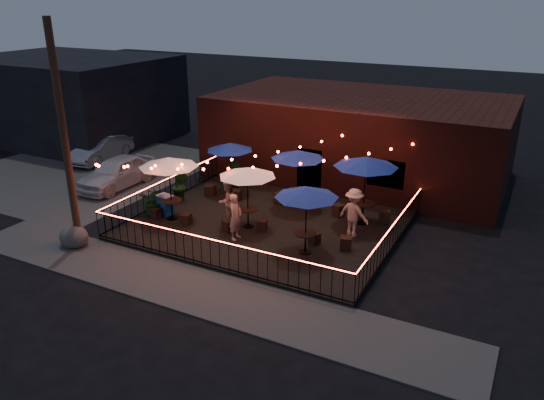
{
  "coord_description": "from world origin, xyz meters",
  "views": [
    {
      "loc": [
        9.04,
        -14.91,
        8.65
      ],
      "look_at": [
        0.13,
        2.14,
        1.14
      ],
      "focal_mm": 35.0,
      "sensor_mm": 36.0,
      "label": 1
    }
  ],
  "objects": [
    {
      "name": "fence_right",
      "position": [
        5.0,
        2.0,
        0.66
      ],
      "size": [
        0.04,
        8.0,
        1.04
      ],
      "rotation": [
        0.0,
        0.0,
        1.57
      ],
      "color": "black",
      "rests_on": "patio"
    },
    {
      "name": "festoon_lights",
      "position": [
        -1.01,
        1.7,
        2.52
      ],
      "size": [
        10.02,
        8.72,
        1.32
      ],
      "color": "#FF311A",
      "rests_on": "ground"
    },
    {
      "name": "bistro_chair_9",
      "position": [
        3.5,
        1.33,
        0.38
      ],
      "size": [
        0.51,
        0.51,
        0.47
      ],
      "primitive_type": "cube",
      "rotation": [
        0.0,
        0.0,
        3.51
      ],
      "color": "black",
      "rests_on": "patio"
    },
    {
      "name": "bistro_chair_1",
      "position": [
        -2.81,
        0.46,
        0.37
      ],
      "size": [
        0.42,
        0.42,
        0.44
      ],
      "primitive_type": "cube",
      "rotation": [
        0.0,
        0.0,
        3.29
      ],
      "color": "black",
      "rests_on": "patio"
    },
    {
      "name": "sidewalk",
      "position": [
        0.0,
        -3.25,
        0.03
      ],
      "size": [
        18.0,
        2.5,
        0.05
      ],
      "primitive_type": "cube",
      "color": "#42403D",
      "rests_on": "ground"
    },
    {
      "name": "potted_shrub_c",
      "position": [
        -3.4,
        5.02,
        0.77
      ],
      "size": [
        0.75,
        0.75,
        1.25
      ],
      "primitive_type": "imported",
      "rotation": [
        0.0,
        0.0,
        0.08
      ],
      "color": "#1A3E0E",
      "rests_on": "patio"
    },
    {
      "name": "bistro_chair_0",
      "position": [
        -4.3,
        0.45,
        0.35
      ],
      "size": [
        0.39,
        0.39,
        0.4
      ],
      "primitive_type": "cube",
      "rotation": [
        0.0,
        0.0,
        -0.15
      ],
      "color": "black",
      "rests_on": "patio"
    },
    {
      "name": "cooler",
      "position": [
        -4.17,
        0.93,
        0.57
      ],
      "size": [
        0.72,
        0.58,
        0.84
      ],
      "rotation": [
        0.0,
        0.0,
        -0.21
      ],
      "color": "#104EAA",
      "rests_on": "patio"
    },
    {
      "name": "car_silver",
      "position": [
        -12.37,
        5.73,
        0.68
      ],
      "size": [
        1.88,
        4.26,
        1.36
      ],
      "primitive_type": "imported",
      "rotation": [
        0.0,
        0.0,
        0.11
      ],
      "color": "#95959C",
      "rests_on": "ground"
    },
    {
      "name": "cafe_table_1",
      "position": [
        -3.2,
        4.45,
        2.26
      ],
      "size": [
        2.39,
        2.39,
        2.31
      ],
      "rotation": [
        0.0,
        0.0,
        0.15
      ],
      "color": "black",
      "rests_on": "patio"
    },
    {
      "name": "bistro_chair_7",
      "position": [
        1.25,
        3.95,
        0.38
      ],
      "size": [
        0.51,
        0.51,
        0.46
      ],
      "primitive_type": "cube",
      "rotation": [
        0.0,
        0.0,
        3.53
      ],
      "color": "black",
      "rests_on": "patio"
    },
    {
      "name": "potted_shrub_b",
      "position": [
        -4.6,
        2.53,
        0.81
      ],
      "size": [
        0.87,
        0.77,
        1.33
      ],
      "primitive_type": "imported",
      "rotation": [
        0.0,
        0.0,
        0.29
      ],
      "color": "#0F4112",
      "rests_on": "patio"
    },
    {
      "name": "utility_pole",
      "position": [
        -5.4,
        -2.6,
        4.0
      ],
      "size": [
        0.26,
        0.26,
        8.0
      ],
      "primitive_type": "cylinder",
      "color": "#3D2A19",
      "rests_on": "ground"
    },
    {
      "name": "cafe_table_5",
      "position": [
        3.29,
        3.82,
        2.65
      ],
      "size": [
        3.3,
        3.3,
        2.74
      ],
      "rotation": [
        0.0,
        0.0,
        -0.43
      ],
      "color": "black",
      "rests_on": "patio"
    },
    {
      "name": "cafe_table_3",
      "position": [
        0.27,
        4.19,
        2.43
      ],
      "size": [
        2.83,
        2.83,
        2.5
      ],
      "rotation": [
        0.0,
        0.0,
        0.29
      ],
      "color": "black",
      "rests_on": "patio"
    },
    {
      "name": "boulder",
      "position": [
        -5.45,
        -2.77,
        0.39
      ],
      "size": [
        1.14,
        1.02,
        0.78
      ],
      "primitive_type": "ellipsoid",
      "rotation": [
        0.0,
        0.0,
        -0.19
      ],
      "color": "#4A4944",
      "rests_on": "ground"
    },
    {
      "name": "bistro_chair_10",
      "position": [
        2.18,
        4.1,
        0.39
      ],
      "size": [
        0.51,
        0.51,
        0.47
      ],
      "primitive_type": "cube",
      "rotation": [
        0.0,
        0.0,
        -0.35
      ],
      "color": "black",
      "rests_on": "patio"
    },
    {
      "name": "cafe_table_2",
      "position": [
        -0.54,
        1.42,
        2.36
      ],
      "size": [
        2.65,
        2.65,
        2.42
      ],
      "rotation": [
        0.0,
        0.0,
        0.23
      ],
      "color": "black",
      "rests_on": "patio"
    },
    {
      "name": "fence_front",
      "position": [
        0.0,
        -2.0,
        0.66
      ],
      "size": [
        10.0,
        0.04,
        1.04
      ],
      "color": "black",
      "rests_on": "patio"
    },
    {
      "name": "bistro_chair_5",
      "position": [
        0.11,
        1.36,
        0.36
      ],
      "size": [
        0.44,
        0.44,
        0.42
      ],
      "primitive_type": "cube",
      "rotation": [
        0.0,
        0.0,
        3.44
      ],
      "color": "black",
      "rests_on": "patio"
    },
    {
      "name": "brick_building",
      "position": [
        1.0,
        9.99,
        2.0
      ],
      "size": [
        14.0,
        8.0,
        4.0
      ],
      "color": "#3E1610",
      "rests_on": "ground"
    },
    {
      "name": "bistro_chair_8",
      "position": [
        2.35,
        1.24,
        0.35
      ],
      "size": [
        0.44,
        0.44,
        0.41
      ],
      "primitive_type": "cube",
      "rotation": [
        0.0,
        0.0,
        -0.36
      ],
      "color": "black",
      "rests_on": "patio"
    },
    {
      "name": "bistro_chair_11",
      "position": [
        4.05,
        4.29,
        0.4
      ],
      "size": [
        0.49,
        0.49,
        0.49
      ],
      "primitive_type": "cube",
      "rotation": [
        0.0,
        0.0,
        3.35
      ],
      "color": "black",
      "rests_on": "patio"
    },
    {
      "name": "patio",
      "position": [
        0.0,
        2.0,
        0.07
      ],
      "size": [
        10.0,
        8.0,
        0.15
      ],
      "primitive_type": "cube",
      "color": "black",
      "rests_on": "ground"
    },
    {
      "name": "parking_lot",
      "position": [
        -12.0,
        4.0,
        0.01
      ],
      "size": [
        11.0,
        12.0,
        0.02
      ],
      "primitive_type": "cube",
      "color": "#42403D",
      "rests_on": "ground"
    },
    {
      "name": "bistro_chair_4",
      "position": [
        -0.98,
        0.69,
        0.38
      ],
      "size": [
        0.49,
        0.49,
        0.46
      ],
      "primitive_type": "cube",
      "rotation": [
        0.0,
        0.0,
        -0.34
      ],
      "color": "black",
      "rests_on": "patio"
    },
    {
      "name": "cafe_table_0",
      "position": [
        -3.65,
        0.68,
        2.51
      ],
      "size": [
        2.79,
        2.79,
        2.58
      ],
      "rotation": [
        0.0,
        0.0,
        -0.22
      ],
      "color": "black",
      "rests_on": "patio"
    },
    {
      "name": "patron_b",
      "position": [
        -1.55,
        1.53,
        1.0
      ],
      "size": [
        0.81,
        0.95,
        1.7
      ],
      "primitive_type": "imported",
      "rotation": [
        0.0,
        0.0,
        -1.79
      ],
      "color": "tan",
      "rests_on": "patio"
    },
    {
      "name": "ground",
      "position": [
        0.0,
        0.0,
        0.0
      ],
      "size": [
        110.0,
        110.0,
        0.0
      ],
      "primitive_type": "plane",
      "color": "black",
      "rests_on": "ground"
    },
    {
      "name": "patron_a",
      "position": [
        -0.41,
        0.27,
        1.03
      ],
      "size": [
        0.45,
        0.66,
        1.76
      ],
      "primitive_type": "imported",
      "rotation": [
        0.0,
        0.0,
        1.62
      ],
      "color": "tan",
      "rests_on": "patio"
    },
    {
      "name": "bistro_chair_6",
      "position": [
        -0.55,
        4.2,
        0.39
      ],
      "size": [
        0.5,
        0.5,
        0.49
      ],
      "primitive_type": "cube",
      "rotation": [
        0.0,
        0.0,
        -0.27
      ],
      "color": "black",
      "rests_on": "patio"
    },
    {
      "name": "fence_left",
      "position": [
        -5.0,
        2.0,
        0.66
      ],
      "size": [
        0.04,
        8.0,
        1.04
      ],
      "rotation": [
        0.0,
        0.0,
        1.57
      ],
      "color": "black",
      "rests_on": "patio"
    },
    {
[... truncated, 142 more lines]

